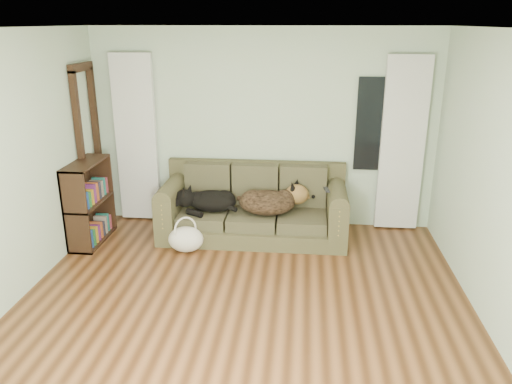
# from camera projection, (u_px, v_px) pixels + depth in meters

# --- Properties ---
(floor) EXTENTS (5.00, 5.00, 0.00)m
(floor) POSITION_uv_depth(u_px,v_px,m) (239.00, 322.00, 4.64)
(floor) COLOR #422410
(floor) RESTS_ON ground
(ceiling) EXTENTS (5.00, 5.00, 0.00)m
(ceiling) POSITION_uv_depth(u_px,v_px,m) (235.00, 28.00, 3.79)
(ceiling) COLOR white
(ceiling) RESTS_ON ground
(wall_back) EXTENTS (4.50, 0.04, 2.60)m
(wall_back) POSITION_uv_depth(u_px,v_px,m) (263.00, 129.00, 6.57)
(wall_back) COLOR #ACC9A5
(wall_back) RESTS_ON ground
(curtain_left) EXTENTS (0.55, 0.08, 2.25)m
(curtain_left) POSITION_uv_depth(u_px,v_px,m) (136.00, 139.00, 6.70)
(curtain_left) COLOR white
(curtain_left) RESTS_ON ground
(curtain_right) EXTENTS (0.55, 0.08, 2.25)m
(curtain_right) POSITION_uv_depth(u_px,v_px,m) (402.00, 145.00, 6.37)
(curtain_right) COLOR white
(curtain_right) RESTS_ON ground
(window_pane) EXTENTS (0.50, 0.03, 1.20)m
(window_pane) POSITION_uv_depth(u_px,v_px,m) (376.00, 125.00, 6.37)
(window_pane) COLOR black
(window_pane) RESTS_ON wall_back
(door_casing) EXTENTS (0.07, 0.60, 2.10)m
(door_casing) POSITION_uv_depth(u_px,v_px,m) (90.00, 152.00, 6.43)
(door_casing) COLOR black
(door_casing) RESTS_ON ground
(sofa) EXTENTS (2.35, 1.02, 0.96)m
(sofa) POSITION_uv_depth(u_px,v_px,m) (253.00, 203.00, 6.35)
(sofa) COLOR #413F24
(sofa) RESTS_ON floor
(dog_black_lab) EXTENTS (0.65, 0.48, 0.26)m
(dog_black_lab) POSITION_uv_depth(u_px,v_px,m) (209.00, 201.00, 6.36)
(dog_black_lab) COLOR black
(dog_black_lab) RESTS_ON sofa
(dog_shepherd) EXTENTS (0.75, 0.54, 0.32)m
(dog_shepherd) POSITION_uv_depth(u_px,v_px,m) (270.00, 202.00, 6.28)
(dog_shepherd) COLOR black
(dog_shepherd) RESTS_ON sofa
(tv_remote) EXTENTS (0.07, 0.17, 0.02)m
(tv_remote) POSITION_uv_depth(u_px,v_px,m) (327.00, 190.00, 6.00)
(tv_remote) COLOR black
(tv_remote) RESTS_ON sofa
(tote_bag) EXTENTS (0.52, 0.46, 0.31)m
(tote_bag) POSITION_uv_depth(u_px,v_px,m) (186.00, 239.00, 6.02)
(tote_bag) COLOR silver
(tote_bag) RESTS_ON floor
(bookshelf) EXTENTS (0.36, 0.84, 1.04)m
(bookshelf) POSITION_uv_depth(u_px,v_px,m) (90.00, 204.00, 6.21)
(bookshelf) COLOR black
(bookshelf) RESTS_ON floor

